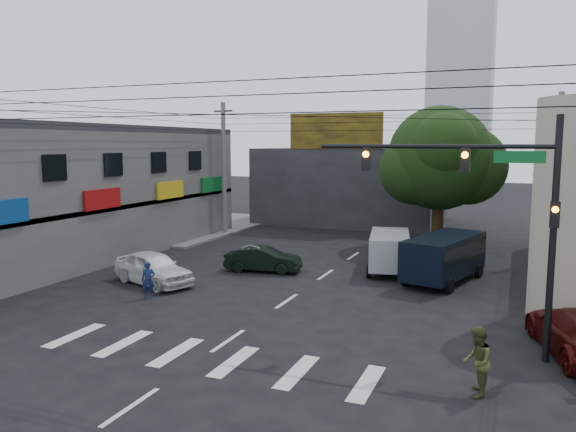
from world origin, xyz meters
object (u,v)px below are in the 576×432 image
Objects in this scene: white_compact at (153,268)px; silver_minivan at (389,253)px; utility_pole_far_left at (224,169)px; navy_van at (444,259)px; pedestrian_olive at (477,362)px; dark_sedan at (263,259)px; traffic_officer at (148,280)px; street_tree at (440,158)px; traffic_gantry at (493,197)px; utility_pole_far_right at (557,176)px.

white_compact is 11.53m from silver_minivan.
white_compact is at bearing -74.52° from utility_pole_far_left.
utility_pole_far_left reaches higher than silver_minivan.
navy_van is 12.14m from pedestrian_olive.
white_compact is at bearing 129.57° from navy_van.
dark_sedan is 0.83× the size of white_compact.
street_tree is at bearing 25.71° from traffic_officer.
traffic_officer is (1.23, -2.06, 0.01)m from white_compact.
utility_pole_far_left is 12.63m from dark_sedan.
pedestrian_olive reaches higher than dark_sedan.
pedestrian_olive reaches higher than traffic_officer.
street_tree is 1.83× the size of silver_minivan.
utility_pole_far_left is (-14.50, -1.00, -0.87)m from street_tree.
dark_sedan is 2.60× the size of traffic_officer.
traffic_gantry is 9.84m from navy_van.
traffic_gantry is 4.72× the size of traffic_officer.
traffic_gantry is 17.21m from utility_pole_far_right.
white_compact is at bearing 113.66° from silver_minivan.
street_tree is 21.95m from pedestrian_olive.
utility_pole_far_left reaches higher than traffic_gantry.
street_tree is 1.83× the size of white_compact.
traffic_gantry is 1.26× the size of navy_van.
street_tree reaches higher than dark_sedan.
white_compact is 2.65× the size of pedestrian_olive.
utility_pole_far_right is 22.33m from white_compact.
white_compact is (-14.53, 3.30, -4.08)m from traffic_gantry.
traffic_officer reaches higher than white_compact.
utility_pole_far_left is 16.98m from traffic_officer.
navy_van reaches higher than pedestrian_olive.
white_compact is (-10.71, -14.70, -4.72)m from street_tree.
street_tree is at bearing -15.71° from white_compact.
street_tree reaches higher than pedestrian_olive.
utility_pole_far_left is 6.03× the size of traffic_officer.
silver_minivan is at bearing -98.97° from street_tree.
utility_pole_far_right is (21.00, 0.00, 0.00)m from utility_pole_far_left.
navy_van is at bearing -80.68° from street_tree.
street_tree is 1.52× the size of navy_van.
street_tree is 6.63m from utility_pole_far_right.
silver_minivan is 2.65× the size of pedestrian_olive.
white_compact is at bearing -117.36° from pedestrian_olive.
white_compact is 0.83× the size of navy_van.
street_tree is at bearing 24.70° from navy_van.
pedestrian_olive is (3.75, -21.14, -4.57)m from street_tree.
street_tree is 9.34m from silver_minivan.
white_compact is (-17.21, -13.70, -3.85)m from utility_pole_far_right.
traffic_officer is (-15.98, -15.76, -3.84)m from utility_pole_far_right.
utility_pole_far_left reaches higher than traffic_officer.
utility_pole_far_left is at bearing 180.00° from utility_pole_far_right.
white_compact is 13.40m from navy_van.
traffic_gantry is at bearing -149.87° from navy_van.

